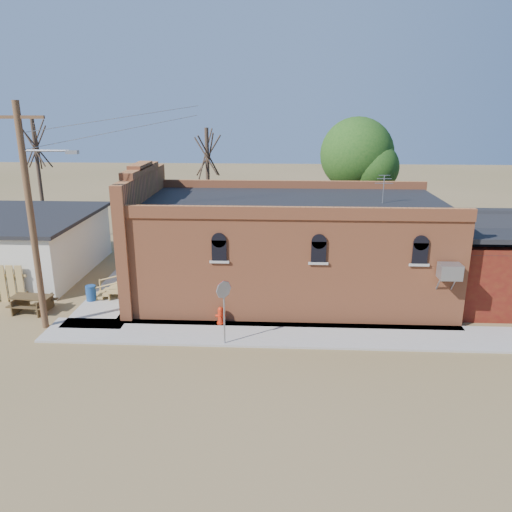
{
  "coord_description": "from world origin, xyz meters",
  "views": [
    {
      "loc": [
        1.44,
        -17.23,
        8.89
      ],
      "look_at": [
        0.4,
        3.87,
        2.4
      ],
      "focal_mm": 35.0,
      "sensor_mm": 36.0,
      "label": 1
    }
  ],
  "objects_px": {
    "picnic_table": "(32,301)",
    "brick_bar": "(284,248)",
    "trash_barrel": "(91,293)",
    "utility_pole": "(32,214)",
    "fire_hydrant": "(221,315)",
    "stop_sign": "(224,296)"
  },
  "relations": [
    {
      "from": "fire_hydrant",
      "to": "picnic_table",
      "type": "xyz_separation_m",
      "value": [
        -8.53,
        1.06,
        0.02
      ]
    },
    {
      "from": "brick_bar",
      "to": "trash_barrel",
      "type": "xyz_separation_m",
      "value": [
        -8.94,
        -1.48,
        -1.9
      ]
    },
    {
      "from": "fire_hydrant",
      "to": "trash_barrel",
      "type": "height_order",
      "value": "fire_hydrant"
    },
    {
      "from": "fire_hydrant",
      "to": "utility_pole",
      "type": "bearing_deg",
      "value": -164.47
    },
    {
      "from": "stop_sign",
      "to": "utility_pole",
      "type": "bearing_deg",
      "value": 147.79
    },
    {
      "from": "brick_bar",
      "to": "picnic_table",
      "type": "bearing_deg",
      "value": -166.41
    },
    {
      "from": "utility_pole",
      "to": "fire_hydrant",
      "type": "height_order",
      "value": "utility_pole"
    },
    {
      "from": "brick_bar",
      "to": "fire_hydrant",
      "type": "relative_size",
      "value": 22.03
    },
    {
      "from": "utility_pole",
      "to": "stop_sign",
      "type": "bearing_deg",
      "value": -9.05
    },
    {
      "from": "stop_sign",
      "to": "trash_barrel",
      "type": "distance_m",
      "value": 7.96
    },
    {
      "from": "trash_barrel",
      "to": "utility_pole",
      "type": "bearing_deg",
      "value": -106.72
    },
    {
      "from": "utility_pole",
      "to": "trash_barrel",
      "type": "distance_m",
      "value": 5.24
    },
    {
      "from": "fire_hydrant",
      "to": "stop_sign",
      "type": "distance_m",
      "value": 2.38
    },
    {
      "from": "brick_bar",
      "to": "utility_pole",
      "type": "bearing_deg",
      "value": -156.31
    },
    {
      "from": "picnic_table",
      "to": "brick_bar",
      "type": "bearing_deg",
      "value": 18.65
    },
    {
      "from": "brick_bar",
      "to": "trash_barrel",
      "type": "height_order",
      "value": "brick_bar"
    },
    {
      "from": "picnic_table",
      "to": "utility_pole",
      "type": "bearing_deg",
      "value": -44.69
    },
    {
      "from": "brick_bar",
      "to": "trash_barrel",
      "type": "bearing_deg",
      "value": -170.59
    },
    {
      "from": "fire_hydrant",
      "to": "trash_barrel",
      "type": "distance_m",
      "value": 6.72
    },
    {
      "from": "stop_sign",
      "to": "picnic_table",
      "type": "relative_size",
      "value": 1.38
    },
    {
      "from": "brick_bar",
      "to": "fire_hydrant",
      "type": "xyz_separation_m",
      "value": [
        -2.62,
        -3.76,
        -1.89
      ]
    },
    {
      "from": "trash_barrel",
      "to": "picnic_table",
      "type": "xyz_separation_m",
      "value": [
        -2.2,
        -1.21,
        0.03
      ]
    }
  ]
}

